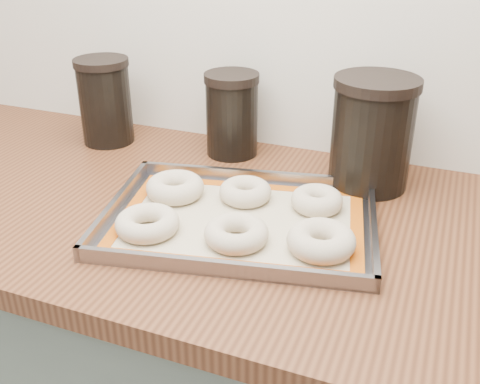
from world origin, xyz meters
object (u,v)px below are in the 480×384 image
at_px(baking_tray, 240,219).
at_px(bagel_back_mid, 245,192).
at_px(canister_right, 372,133).
at_px(bagel_back_right, 317,200).
at_px(bagel_front_left, 147,223).
at_px(bagel_front_mid, 236,233).
at_px(canister_mid, 232,114).
at_px(bagel_front_right, 321,241).
at_px(canister_left, 105,101).
at_px(bagel_back_left, 175,187).

distance_m(baking_tray, bagel_back_mid, 0.08).
bearing_deg(baking_tray, canister_right, 52.76).
height_order(baking_tray, canister_right, canister_right).
bearing_deg(bagel_back_right, bagel_front_left, -143.38).
bearing_deg(bagel_back_mid, bagel_front_left, -123.55).
bearing_deg(bagel_back_mid, baking_tray, -75.70).
bearing_deg(bagel_front_mid, canister_right, 62.53).
distance_m(bagel_front_left, canister_mid, 0.38).
relative_size(bagel_front_mid, bagel_front_right, 0.96).
relative_size(bagel_front_left, canister_left, 0.55).
bearing_deg(baking_tray, bagel_back_left, 164.79).
height_order(bagel_front_left, bagel_back_mid, same).
height_order(baking_tray, bagel_front_left, bagel_front_left).
bearing_deg(bagel_front_left, bagel_back_left, 97.15).
relative_size(bagel_front_left, bagel_back_mid, 1.11).
xyz_separation_m(bagel_front_left, canister_right, (0.31, 0.32, 0.09)).
height_order(bagel_back_right, canister_mid, canister_mid).
relative_size(bagel_front_mid, canister_mid, 0.58).
bearing_deg(canister_right, bagel_back_right, -113.92).
xyz_separation_m(bagel_front_mid, canister_right, (0.16, 0.30, 0.09)).
height_order(canister_mid, canister_right, canister_right).
distance_m(bagel_front_right, bagel_back_right, 0.14).
distance_m(baking_tray, bagel_front_right, 0.16).
relative_size(bagel_front_right, bagel_back_left, 1.01).
bearing_deg(baking_tray, bagel_front_right, -15.74).
bearing_deg(bagel_front_right, bagel_front_left, -170.29).
distance_m(bagel_back_mid, canister_mid, 0.24).
bearing_deg(canister_right, baking_tray, -127.24).
bearing_deg(canister_left, bagel_back_mid, -22.35).
relative_size(bagel_back_left, bagel_back_mid, 1.12).
bearing_deg(bagel_back_left, bagel_front_right, -15.48).
bearing_deg(baking_tray, bagel_back_right, 38.00).
bearing_deg(canister_right, canister_mid, 171.22).
relative_size(baking_tray, bagel_front_left, 4.82).
relative_size(canister_left, canister_mid, 1.07).
bearing_deg(baking_tray, bagel_front_left, -144.63).
relative_size(baking_tray, bagel_back_left, 4.79).
relative_size(bagel_back_left, canister_mid, 0.60).
distance_m(bagel_front_mid, canister_mid, 0.38).
bearing_deg(canister_mid, canister_left, -172.41).
height_order(bagel_back_left, canister_left, canister_left).
xyz_separation_m(baking_tray, bagel_back_mid, (-0.02, 0.07, 0.01)).
xyz_separation_m(bagel_front_left, bagel_back_mid, (0.11, 0.17, 0.00)).
distance_m(bagel_front_left, bagel_back_mid, 0.20).
distance_m(bagel_front_mid, bagel_back_right, 0.18).
relative_size(bagel_front_right, bagel_back_mid, 1.13).
height_order(bagel_back_mid, bagel_back_right, bagel_back_right).
bearing_deg(bagel_back_mid, bagel_back_left, -164.61).
distance_m(canister_mid, canister_right, 0.31).
xyz_separation_m(bagel_front_left, bagel_back_right, (0.24, 0.18, 0.00)).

